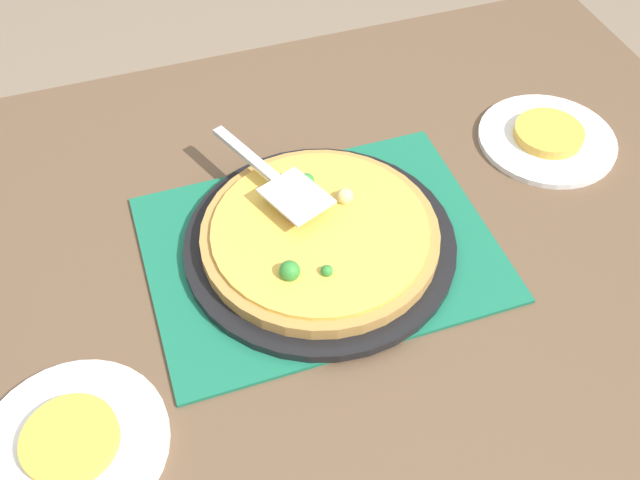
{
  "coord_description": "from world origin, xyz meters",
  "views": [
    {
      "loc": [
        0.21,
        0.63,
        1.53
      ],
      "look_at": [
        0.0,
        0.0,
        0.77
      ],
      "focal_mm": 40.83,
      "sensor_mm": 36.0,
      "label": 1
    }
  ],
  "objects_px": {
    "plate_far_right": "(547,139)",
    "pizza_pan": "(320,243)",
    "served_slice_right": "(549,133)",
    "pizza_server": "(274,178)",
    "pizza": "(320,234)",
    "plate_near_left": "(73,445)",
    "served_slice_left": "(70,440)"
  },
  "relations": [
    {
      "from": "served_slice_right",
      "to": "pizza_server",
      "type": "xyz_separation_m",
      "value": [
        0.46,
        0.01,
        0.05
      ]
    },
    {
      "from": "pizza_pan",
      "to": "served_slice_left",
      "type": "xyz_separation_m",
      "value": [
        0.36,
        0.19,
        0.01
      ]
    },
    {
      "from": "plate_far_right",
      "to": "served_slice_left",
      "type": "relative_size",
      "value": 2.0
    },
    {
      "from": "pizza_server",
      "to": "plate_near_left",
      "type": "bearing_deg",
      "value": 40.79
    },
    {
      "from": "plate_far_right",
      "to": "served_slice_right",
      "type": "distance_m",
      "value": 0.01
    },
    {
      "from": "served_slice_right",
      "to": "pizza",
      "type": "bearing_deg",
      "value": 13.13
    },
    {
      "from": "served_slice_right",
      "to": "pizza_server",
      "type": "distance_m",
      "value": 0.46
    },
    {
      "from": "pizza",
      "to": "served_slice_right",
      "type": "xyz_separation_m",
      "value": [
        -0.42,
        -0.1,
        -0.02
      ]
    },
    {
      "from": "pizza",
      "to": "pizza_server",
      "type": "bearing_deg",
      "value": -67.86
    },
    {
      "from": "pizza_pan",
      "to": "pizza_server",
      "type": "relative_size",
      "value": 1.66
    },
    {
      "from": "pizza",
      "to": "served_slice_right",
      "type": "distance_m",
      "value": 0.43
    },
    {
      "from": "plate_far_right",
      "to": "served_slice_right",
      "type": "xyz_separation_m",
      "value": [
        0.0,
        0.0,
        0.01
      ]
    },
    {
      "from": "pizza_pan",
      "to": "plate_far_right",
      "type": "bearing_deg",
      "value": -166.84
    },
    {
      "from": "served_slice_left",
      "to": "served_slice_right",
      "type": "height_order",
      "value": "same"
    },
    {
      "from": "pizza_pan",
      "to": "plate_far_right",
      "type": "xyz_separation_m",
      "value": [
        -0.42,
        -0.1,
        -0.01
      ]
    },
    {
      "from": "served_slice_left",
      "to": "pizza_server",
      "type": "height_order",
      "value": "pizza_server"
    },
    {
      "from": "plate_near_left",
      "to": "pizza_server",
      "type": "distance_m",
      "value": 0.43
    },
    {
      "from": "pizza",
      "to": "served_slice_left",
      "type": "relative_size",
      "value": 3.0
    },
    {
      "from": "pizza_pan",
      "to": "plate_near_left",
      "type": "distance_m",
      "value": 0.41
    },
    {
      "from": "plate_near_left",
      "to": "served_slice_left",
      "type": "distance_m",
      "value": 0.01
    },
    {
      "from": "pizza",
      "to": "served_slice_right",
      "type": "relative_size",
      "value": 3.0
    },
    {
      "from": "plate_near_left",
      "to": "pizza_server",
      "type": "relative_size",
      "value": 0.96
    },
    {
      "from": "pizza_pan",
      "to": "served_slice_right",
      "type": "distance_m",
      "value": 0.43
    },
    {
      "from": "served_slice_right",
      "to": "plate_far_right",
      "type": "bearing_deg",
      "value": 180.0
    },
    {
      "from": "pizza_server",
      "to": "pizza_pan",
      "type": "bearing_deg",
      "value": 112.3
    },
    {
      "from": "plate_near_left",
      "to": "plate_far_right",
      "type": "bearing_deg",
      "value": -159.77
    },
    {
      "from": "served_slice_left",
      "to": "pizza_pan",
      "type": "bearing_deg",
      "value": -152.31
    },
    {
      "from": "pizza",
      "to": "plate_far_right",
      "type": "xyz_separation_m",
      "value": [
        -0.42,
        -0.1,
        -0.03
      ]
    },
    {
      "from": "plate_far_right",
      "to": "pizza_pan",
      "type": "bearing_deg",
      "value": 13.16
    },
    {
      "from": "pizza",
      "to": "pizza_server",
      "type": "xyz_separation_m",
      "value": [
        0.04,
        -0.09,
        0.04
      ]
    },
    {
      "from": "pizza",
      "to": "plate_near_left",
      "type": "distance_m",
      "value": 0.41
    },
    {
      "from": "pizza",
      "to": "plate_far_right",
      "type": "distance_m",
      "value": 0.43
    }
  ]
}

